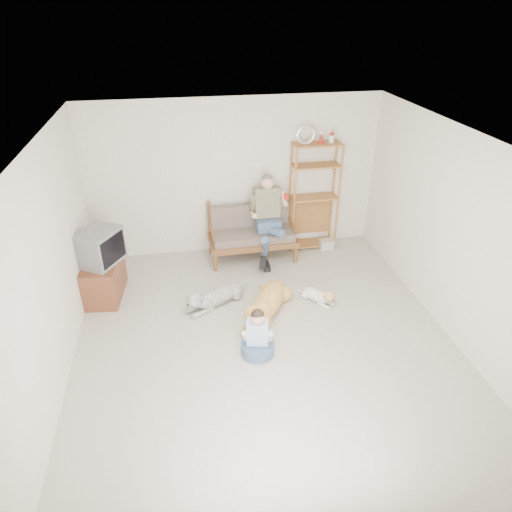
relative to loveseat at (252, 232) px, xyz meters
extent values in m
plane|color=#B8B2A1|center=(-0.22, -2.36, -0.49)|extent=(5.50, 5.50, 0.00)
plane|color=white|center=(-0.22, -2.36, 2.21)|extent=(5.50, 5.50, 0.00)
plane|color=beige|center=(-0.22, 0.39, 0.86)|extent=(5.00, 0.00, 5.00)
plane|color=beige|center=(-0.22, -5.11, 0.86)|extent=(5.00, 0.00, 5.00)
plane|color=beige|center=(-2.72, -2.36, 0.86)|extent=(0.00, 5.50, 5.50)
plane|color=beige|center=(2.28, -2.36, 0.86)|extent=(0.00, 5.50, 5.50)
cube|color=brown|center=(0.00, -0.07, -0.14)|extent=(1.52, 0.74, 0.10)
cube|color=brown|center=(0.00, -0.07, -0.02)|extent=(1.39, 0.63, 0.13)
cube|color=brown|center=(0.00, 0.17, 0.21)|extent=(1.38, 0.15, 0.45)
cylinder|color=brown|center=(0.00, 0.23, 0.41)|extent=(1.40, 0.08, 0.05)
cylinder|color=brown|center=(-0.70, -0.37, -0.34)|extent=(0.07, 0.07, 0.30)
cylinder|color=brown|center=(-0.70, 0.23, -0.01)|extent=(0.07, 0.07, 0.95)
cylinder|color=brown|center=(0.70, -0.37, -0.34)|extent=(0.07, 0.07, 0.30)
cylinder|color=brown|center=(0.70, 0.23, -0.01)|extent=(0.07, 0.07, 0.95)
cube|color=#455C7E|center=(0.27, -0.06, 0.16)|extent=(0.41, 0.39, 0.21)
cube|color=#767452|center=(0.27, 0.04, 0.52)|extent=(0.43, 0.30, 0.54)
sphere|color=tan|center=(0.27, 0.01, 0.88)|extent=(0.22, 0.22, 0.22)
sphere|color=#5B5550|center=(0.27, 0.03, 0.92)|extent=(0.20, 0.20, 0.20)
cylinder|color=#B11812|center=(0.54, -0.19, 0.70)|extent=(0.07, 0.07, 0.09)
cube|color=#9E6131|center=(1.15, 0.19, 1.43)|extent=(0.82, 0.34, 0.03)
torus|color=silver|center=(0.93, 0.19, 1.60)|extent=(0.33, 0.05, 0.33)
cone|color=#B11812|center=(1.20, 0.19, 1.53)|extent=(0.11, 0.11, 0.17)
cylinder|color=#9E6131|center=(0.75, 0.03, 0.48)|extent=(0.04, 0.04, 1.93)
cylinder|color=#9E6131|center=(0.75, 0.35, 0.48)|extent=(0.04, 0.04, 1.93)
cylinder|color=#9E6131|center=(1.55, 0.03, 0.48)|extent=(0.04, 0.04, 1.93)
cylinder|color=#9E6131|center=(1.55, 0.35, 0.48)|extent=(0.04, 0.04, 1.93)
cube|color=silver|center=(1.40, 0.05, -0.41)|extent=(0.26, 0.19, 0.16)
cube|color=brown|center=(-2.44, -0.82, -0.19)|extent=(0.59, 0.95, 0.60)
cube|color=brown|center=(-2.68, -1.04, -0.19)|extent=(0.06, 0.40, 0.50)
cube|color=brown|center=(-2.68, -0.60, -0.19)|extent=(0.06, 0.40, 0.50)
cube|color=slate|center=(-2.42, -0.82, 0.37)|extent=(0.74, 0.79, 0.52)
cube|color=black|center=(-2.21, -0.95, 0.37)|extent=(0.28, 0.46, 0.41)
cube|color=white|center=(-1.47, 0.38, -0.19)|extent=(0.12, 0.02, 0.08)
ellipsoid|color=gold|center=(-0.04, -1.65, -0.32)|extent=(0.88, 1.12, 0.34)
sphere|color=gold|center=(-0.21, -1.93, -0.29)|extent=(0.34, 0.34, 0.34)
sphere|color=gold|center=(-0.35, -2.16, -0.15)|extent=(0.27, 0.27, 0.27)
ellipsoid|color=gold|center=(-0.41, -2.26, -0.17)|extent=(0.20, 0.22, 0.10)
cylinder|color=gold|center=(0.24, -1.20, -0.42)|extent=(0.14, 0.43, 0.05)
ellipsoid|color=gold|center=(-0.41, -2.09, -0.15)|extent=(0.09, 0.10, 0.13)
ellipsoid|color=gold|center=(-0.25, -2.18, -0.15)|extent=(0.09, 0.10, 0.13)
ellipsoid|color=white|center=(-0.73, -1.32, -0.36)|extent=(0.85, 0.66, 0.25)
sphere|color=white|center=(-0.94, -1.45, -0.35)|extent=(0.25, 0.25, 0.25)
sphere|color=white|center=(-1.12, -1.55, -0.24)|extent=(0.21, 0.21, 0.21)
ellipsoid|color=white|center=(-1.20, -1.60, -0.26)|extent=(0.18, 0.16, 0.08)
cylinder|color=white|center=(-0.37, -1.12, -0.44)|extent=(0.24, 0.28, 0.04)
ellipsoid|color=white|center=(-1.14, -1.48, -0.24)|extent=(0.08, 0.08, 0.11)
ellipsoid|color=white|center=(-1.06, -1.61, -0.24)|extent=(0.08, 0.08, 0.11)
ellipsoid|color=silver|center=(0.72, -1.52, -0.39)|extent=(0.43, 0.49, 0.18)
sphere|color=silver|center=(0.80, -1.64, -0.38)|extent=(0.18, 0.18, 0.18)
sphere|color=tan|center=(0.87, -1.73, -0.30)|extent=(0.16, 0.16, 0.16)
ellipsoid|color=tan|center=(0.91, -1.79, -0.32)|extent=(0.13, 0.14, 0.06)
cylinder|color=silver|center=(0.59, -1.34, -0.45)|extent=(0.17, 0.13, 0.03)
cone|color=tan|center=(0.81, -1.75, -0.25)|extent=(0.05, 0.05, 0.06)
cone|color=tan|center=(0.91, -1.68, -0.25)|extent=(0.05, 0.05, 0.06)
torus|color=#B11812|center=(0.85, -1.71, -0.32)|extent=(0.15, 0.15, 0.02)
cylinder|color=#455C7E|center=(-0.37, -2.54, -0.41)|extent=(0.44, 0.44, 0.16)
cube|color=#B0C1D3|center=(-0.37, -2.53, -0.15)|extent=(0.31, 0.23, 0.34)
sphere|color=tan|center=(-0.37, -2.54, 0.09)|extent=(0.18, 0.18, 0.18)
sphere|color=black|center=(-0.37, -2.54, 0.12)|extent=(0.17, 0.17, 0.17)
camera|label=1|loc=(-1.20, -7.02, 3.57)|focal=32.00mm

